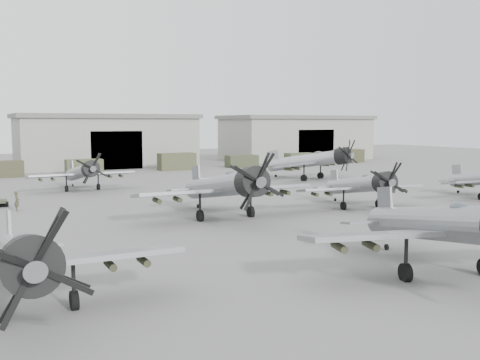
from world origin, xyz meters
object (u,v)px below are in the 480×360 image
Objects in this scene: aircraft_far_0 at (83,172)px; ground_crew at (17,201)px; aircraft_near_1 at (450,226)px; aircraft_mid_2 at (362,185)px; aircraft_near_0 at (21,259)px; aircraft_mid_1 at (227,186)px; aircraft_far_1 at (314,160)px.

aircraft_far_0 is 13.28m from ground_crew.
aircraft_mid_2 is (10.11, 17.83, -0.49)m from aircraft_near_1.
aircraft_far_0 is at bearing -30.34° from ground_crew.
aircraft_mid_2 is 29.74m from aircraft_far_0.
aircraft_near_0 is 0.89× the size of aircraft_mid_1.
aircraft_near_1 is 1.24× the size of aircraft_mid_2.
aircraft_near_0 is 31.48m from aircraft_mid_2.
aircraft_near_0 is 1.11× the size of aircraft_far_0.
ground_crew is (-25.98, 12.47, -1.20)m from aircraft_mid_2.
aircraft_far_0 is at bearing 138.28° from aircraft_mid_2.
aircraft_near_1 is 8.35× the size of ground_crew.
aircraft_near_0 is at bearing -161.55° from aircraft_far_1.
aircraft_mid_1 reaches higher than aircraft_near_0.
aircraft_mid_1 reaches higher than ground_crew.
aircraft_mid_2 is (12.34, -0.89, -0.51)m from aircraft_mid_1.
aircraft_far_1 is (10.01, 21.02, 0.47)m from aircraft_mid_2.
aircraft_mid_2 is 1.01× the size of aircraft_far_0.
aircraft_near_1 is at bearing -147.91° from ground_crew.
aircraft_far_0 is 0.83× the size of aircraft_far_1.
aircraft_near_1 is 20.50m from aircraft_mid_2.
aircraft_near_0 is 21.76m from aircraft_mid_1.
aircraft_near_0 is at bearing -107.02° from aircraft_far_0.
aircraft_far_1 is 8.06× the size of ground_crew.
aircraft_far_1 is at bearing 74.48° from aircraft_mid_2.
aircraft_far_0 is at bearing 151.29° from aircraft_far_1.
aircraft_mid_2 is 28.84m from ground_crew.
aircraft_far_0 is (-8.33, 41.16, -0.49)m from aircraft_near_1.
aircraft_near_0 is 1.10× the size of aircraft_mid_2.
aircraft_near_0 is at bearing -135.05° from aircraft_mid_1.
aircraft_far_1 is at bearing -7.02° from aircraft_far_0.
aircraft_mid_1 is 30.08m from aircraft_far_1.
aircraft_far_1 is (22.36, 20.13, -0.04)m from aircraft_mid_1.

